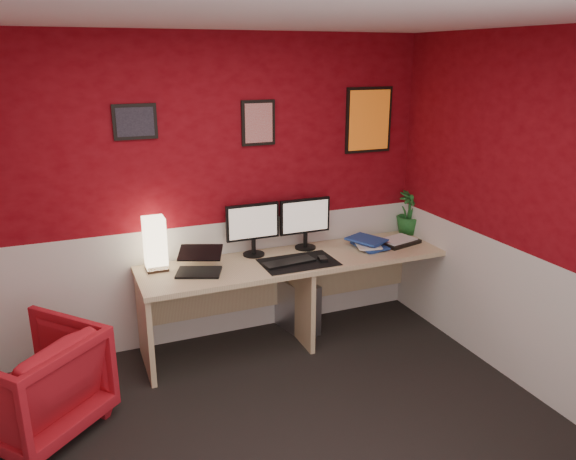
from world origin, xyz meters
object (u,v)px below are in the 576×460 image
object	(u,v)px
laptop	(198,260)
shoji_lamp	(155,245)
monitor_right	(306,216)
zen_tray	(398,242)
potted_plant	(409,213)
monitor_left	(253,222)
pc_tower	(297,305)
desk	(299,299)
armchair	(32,383)

from	to	relation	value
laptop	shoji_lamp	bearing A→B (deg)	166.15
shoji_lamp	laptop	xyz separation A→B (m)	(0.28, -0.20, -0.09)
shoji_lamp	monitor_right	distance (m)	1.27
zen_tray	potted_plant	xyz separation A→B (m)	(0.25, 0.21, 0.19)
monitor_left	zen_tray	size ratio (longest dim) A/B	1.66
laptop	monitor_right	size ratio (longest dim) A/B	0.57
laptop	pc_tower	xyz separation A→B (m)	(0.89, 0.19, -0.61)
desk	zen_tray	xyz separation A→B (m)	(0.96, 0.01, 0.38)
desk	laptop	distance (m)	0.97
desk	monitor_right	distance (m)	0.70
armchair	pc_tower	bearing A→B (deg)	155.54
shoji_lamp	desk	bearing A→B (deg)	-9.25
shoji_lamp	pc_tower	distance (m)	1.37
zen_tray	armchair	distance (m)	3.07
monitor_left	laptop	bearing A→B (deg)	-156.23
laptop	potted_plant	size ratio (longest dim) A/B	0.82
shoji_lamp	potted_plant	xyz separation A→B (m)	(2.33, 0.04, 0.00)
laptop	monitor_left	bearing A→B (deg)	45.92
desk	armchair	bearing A→B (deg)	-166.71
laptop	potted_plant	world-z (taller)	potted_plant
desk	pc_tower	world-z (taller)	desk
pc_tower	armchair	distance (m)	2.20
laptop	monitor_left	xyz separation A→B (m)	(0.52, 0.23, 0.18)
desk	laptop	world-z (taller)	laptop
potted_plant	monitor_left	bearing A→B (deg)	-179.28
zen_tray	pc_tower	distance (m)	1.05
monitor_right	zen_tray	size ratio (longest dim) A/B	1.66
shoji_lamp	monitor_right	size ratio (longest dim) A/B	0.69
laptop	zen_tray	xyz separation A→B (m)	(1.80, 0.03, -0.09)
desk	monitor_right	xyz separation A→B (m)	(0.15, 0.20, 0.66)
shoji_lamp	laptop	world-z (taller)	shoji_lamp
zen_tray	potted_plant	size ratio (longest dim) A/B	0.87
laptop	monitor_right	bearing A→B (deg)	34.96
laptop	armchair	bearing A→B (deg)	-136.90
potted_plant	armchair	size ratio (longest dim) A/B	0.53
desk	monitor_left	xyz separation A→B (m)	(-0.32, 0.21, 0.66)
monitor_left	zen_tray	xyz separation A→B (m)	(1.28, -0.19, -0.28)
monitor_right	desk	bearing A→B (deg)	-126.10
laptop	armchair	xyz separation A→B (m)	(-1.20, -0.46, -0.50)
monitor_left	monitor_right	xyz separation A→B (m)	(0.47, -0.00, 0.00)
zen_tray	desk	bearing A→B (deg)	-179.22
desk	monitor_left	size ratio (longest dim) A/B	4.48
zen_tray	armchair	xyz separation A→B (m)	(-3.00, -0.50, -0.40)
desk	zen_tray	world-z (taller)	zen_tray
monitor_left	shoji_lamp	bearing A→B (deg)	-178.23
shoji_lamp	monitor_right	xyz separation A→B (m)	(1.27, 0.02, 0.09)
armchair	shoji_lamp	bearing A→B (deg)	174.11
shoji_lamp	armchair	xyz separation A→B (m)	(-0.92, -0.67, -0.59)
armchair	potted_plant	bearing A→B (deg)	150.64
laptop	monitor_left	size ratio (longest dim) A/B	0.57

